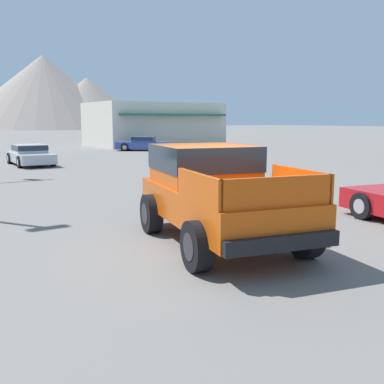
# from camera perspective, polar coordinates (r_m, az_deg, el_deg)

# --- Properties ---
(ground_plane) EXTENTS (320.00, 320.00, 0.00)m
(ground_plane) POSITION_cam_1_polar(r_m,az_deg,el_deg) (9.07, 3.08, -6.55)
(ground_plane) COLOR slate
(orange_pickup_truck) EXTENTS (3.18, 5.04, 1.92)m
(orange_pickup_truck) POSITION_cam_1_polar(r_m,az_deg,el_deg) (9.14, 2.83, 0.54)
(orange_pickup_truck) COLOR #CC4C0C
(orange_pickup_truck) RESTS_ON ground_plane
(parked_car_silver) EXTENTS (2.04, 4.39, 1.12)m
(parked_car_silver) POSITION_cam_1_polar(r_m,az_deg,el_deg) (26.28, -19.86, 4.50)
(parked_car_silver) COLOR #B7BABF
(parked_car_silver) RESTS_ON ground_plane
(parked_car_blue) EXTENTS (4.34, 3.89, 1.14)m
(parked_car_blue) POSITION_cam_1_polar(r_m,az_deg,el_deg) (36.85, -6.28, 6.16)
(parked_car_blue) COLOR #334C9E
(parked_car_blue) RESTS_ON ground_plane
(storefront_building) EXTENTS (12.21, 7.84, 4.07)m
(storefront_building) POSITION_cam_1_polar(r_m,az_deg,el_deg) (44.49, -4.77, 8.56)
(storefront_building) COLOR beige
(storefront_building) RESTS_ON ground_plane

